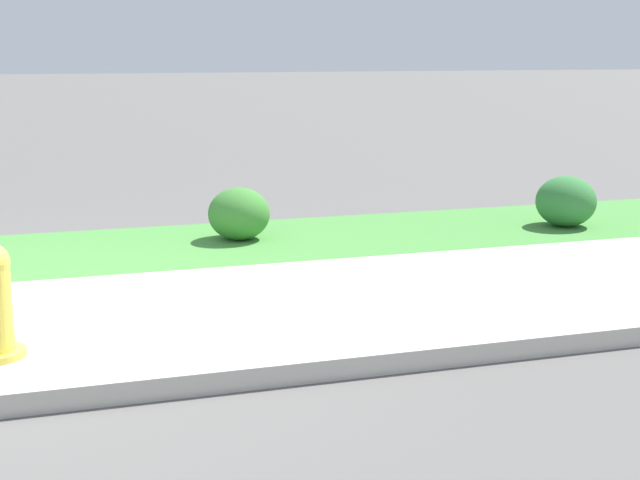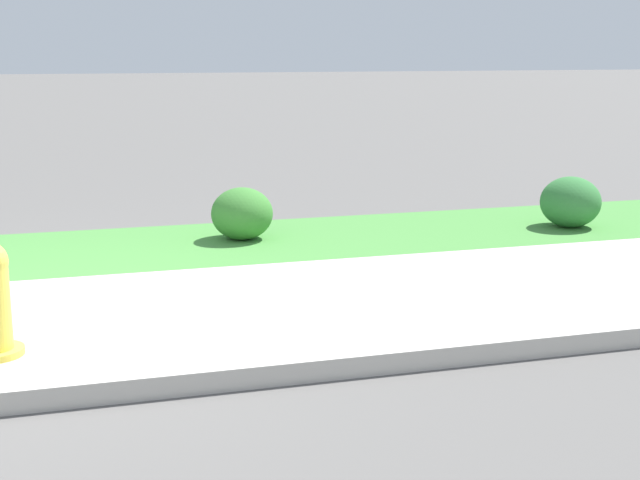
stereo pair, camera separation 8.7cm
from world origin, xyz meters
name	(u,v)px [view 2 (the right image)]	position (x,y,z in m)	size (l,w,h in m)	color
shrub_bush_mid_verge	(570,202)	(5.33, 1.93, 0.25)	(0.59, 0.59, 0.50)	#337538
shrub_bush_near_lamp	(242,214)	(2.12, 2.27, 0.24)	(0.57, 0.57, 0.48)	#3D7F33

